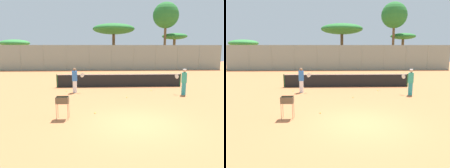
% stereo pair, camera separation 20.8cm
% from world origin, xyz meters
% --- Properties ---
extents(ground_plane, '(80.00, 80.00, 0.00)m').
position_xyz_m(ground_plane, '(0.00, 0.00, 0.00)').
color(ground_plane, '#C67242').
extents(tennis_net, '(10.32, 0.10, 1.07)m').
position_xyz_m(tennis_net, '(0.00, 8.90, 0.56)').
color(tennis_net, '#26592D').
rests_on(tennis_net, ground_plane).
extents(back_fence, '(31.75, 0.08, 3.55)m').
position_xyz_m(back_fence, '(0.00, 22.11, 1.77)').
color(back_fence, gray).
rests_on(back_fence, ground_plane).
extents(tree_0, '(4.45, 4.45, 4.41)m').
position_xyz_m(tree_0, '(-14.78, 26.10, 3.83)').
color(tree_0, brown).
rests_on(tree_0, ground_plane).
extents(tree_1, '(4.09, 4.09, 5.54)m').
position_xyz_m(tree_1, '(10.71, 27.49, 4.90)').
color(tree_1, brown).
rests_on(tree_1, ground_plane).
extents(tree_2, '(4.01, 4.01, 10.20)m').
position_xyz_m(tree_2, '(8.71, 26.14, 8.12)').
color(tree_2, brown).
rests_on(tree_2, ground_plane).
extents(tree_3, '(6.85, 6.85, 7.05)m').
position_xyz_m(tree_3, '(0.60, 27.72, 6.14)').
color(tree_3, brown).
rests_on(tree_3, ground_plane).
extents(player_white_outfit, '(0.72, 0.72, 1.78)m').
position_xyz_m(player_white_outfit, '(4.16, 5.63, 0.93)').
color(player_white_outfit, teal).
rests_on(player_white_outfit, ground_plane).
extents(player_red_cap, '(0.93, 0.37, 1.80)m').
position_xyz_m(player_red_cap, '(-3.41, 6.79, 0.92)').
color(player_red_cap, white).
rests_on(player_red_cap, ground_plane).
extents(ball_cart, '(0.56, 0.41, 1.04)m').
position_xyz_m(ball_cart, '(-3.27, 0.85, 0.80)').
color(ball_cart, brown).
rests_on(ball_cart, ground_plane).
extents(tennis_ball_0, '(0.07, 0.07, 0.07)m').
position_xyz_m(tennis_ball_0, '(-4.11, 7.17, 0.03)').
color(tennis_ball_0, '#D1E54C').
rests_on(tennis_ball_0, ground_plane).
extents(tennis_ball_1, '(0.07, 0.07, 0.07)m').
position_xyz_m(tennis_ball_1, '(-1.83, 1.57, 0.03)').
color(tennis_ball_1, '#D1E54C').
rests_on(tennis_ball_1, ground_plane).
extents(tennis_ball_2, '(0.07, 0.07, 0.07)m').
position_xyz_m(tennis_ball_2, '(0.15, 4.90, 0.03)').
color(tennis_ball_2, '#D1E54C').
rests_on(tennis_ball_2, ground_plane).
extents(tennis_ball_3, '(0.07, 0.07, 0.07)m').
position_xyz_m(tennis_ball_3, '(2.26, 7.10, 0.03)').
color(tennis_ball_3, '#D1E54C').
rests_on(tennis_ball_3, ground_plane).
extents(parked_car, '(4.20, 1.70, 1.60)m').
position_xyz_m(parked_car, '(-0.35, 25.89, 0.66)').
color(parked_car, '#232328').
rests_on(parked_car, ground_plane).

